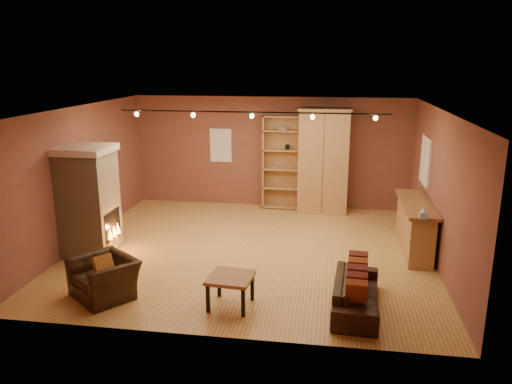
% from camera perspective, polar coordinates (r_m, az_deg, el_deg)
% --- Properties ---
extents(floor, '(7.00, 7.00, 0.00)m').
position_cam_1_polar(floor, '(10.03, -0.63, -6.66)').
color(floor, '#AB7F3C').
rests_on(floor, ground).
extents(ceiling, '(7.00, 7.00, 0.00)m').
position_cam_1_polar(ceiling, '(9.37, -0.68, 9.48)').
color(ceiling, brown).
rests_on(ceiling, back_wall).
extents(back_wall, '(7.00, 0.02, 2.80)m').
position_cam_1_polar(back_wall, '(12.75, 1.71, 4.56)').
color(back_wall, brown).
rests_on(back_wall, floor).
extents(left_wall, '(0.02, 6.50, 2.80)m').
position_cam_1_polar(left_wall, '(10.73, -19.44, 1.74)').
color(left_wall, brown).
rests_on(left_wall, floor).
extents(right_wall, '(0.02, 6.50, 2.80)m').
position_cam_1_polar(right_wall, '(9.69, 20.23, 0.32)').
color(right_wall, brown).
rests_on(right_wall, floor).
extents(fireplace, '(1.01, 0.98, 2.12)m').
position_cam_1_polar(fireplace, '(10.08, -18.54, -0.98)').
color(fireplace, tan).
rests_on(fireplace, floor).
extents(back_window, '(0.56, 0.04, 0.86)m').
position_cam_1_polar(back_window, '(12.93, -4.04, 5.34)').
color(back_window, white).
rests_on(back_window, back_wall).
extents(bookcase, '(0.97, 0.38, 2.36)m').
position_cam_1_polar(bookcase, '(12.64, 3.02, 3.53)').
color(bookcase, tan).
rests_on(bookcase, floor).
extents(armoire, '(1.26, 0.72, 2.57)m').
position_cam_1_polar(armoire, '(12.36, 7.70, 3.59)').
color(armoire, tan).
rests_on(armoire, floor).
extents(bar_counter, '(0.57, 2.09, 1.00)m').
position_cam_1_polar(bar_counter, '(10.31, 17.67, -3.77)').
color(bar_counter, tan).
rests_on(bar_counter, floor).
extents(tissue_box, '(0.13, 0.13, 0.23)m').
position_cam_1_polar(tissue_box, '(9.15, 18.60, -2.36)').
color(tissue_box, '#82AED1').
rests_on(tissue_box, bar_counter).
extents(right_window, '(0.05, 0.90, 1.00)m').
position_cam_1_polar(right_window, '(10.98, 18.81, 3.41)').
color(right_window, white).
rests_on(right_window, right_wall).
extents(loveseat, '(0.61, 1.72, 0.73)m').
position_cam_1_polar(loveseat, '(7.83, 11.43, -10.59)').
color(loveseat, black).
rests_on(loveseat, floor).
extents(armchair, '(1.16, 1.11, 0.86)m').
position_cam_1_polar(armchair, '(8.38, -16.99, -8.64)').
color(armchair, black).
rests_on(armchair, floor).
extents(coffee_table, '(0.71, 0.71, 0.50)m').
position_cam_1_polar(coffee_table, '(7.73, -2.93, -10.06)').
color(coffee_table, '#8E5F33').
rests_on(coffee_table, floor).
extents(track_rail, '(5.20, 0.09, 0.13)m').
position_cam_1_polar(track_rail, '(9.58, -0.48, 8.93)').
color(track_rail, black).
rests_on(track_rail, ceiling).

